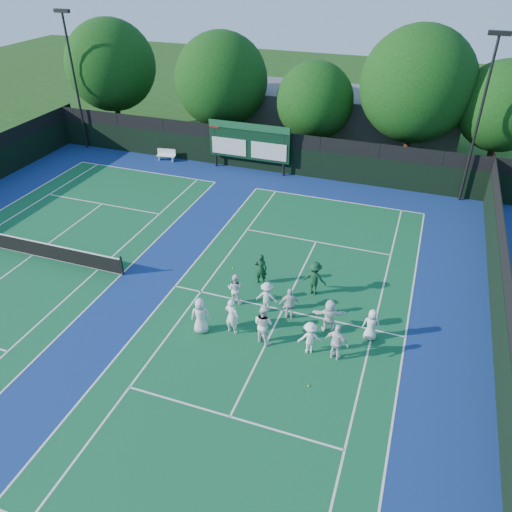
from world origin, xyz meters
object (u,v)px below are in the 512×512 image
(scoreboard, at_px, (249,142))
(tennis_net, at_px, (31,247))
(bench, at_px, (166,154))
(coach_left, at_px, (261,269))

(scoreboard, relative_size, tennis_net, 0.53)
(tennis_net, bearing_deg, bench, 88.46)
(scoreboard, relative_size, coach_left, 3.65)
(tennis_net, xyz_separation_m, coach_left, (12.36, 1.69, 0.33))
(scoreboard, distance_m, coach_left, 14.03)
(scoreboard, distance_m, bench, 6.82)
(bench, bearing_deg, coach_left, -46.62)
(tennis_net, distance_m, bench, 14.37)
(tennis_net, height_order, coach_left, coach_left)
(tennis_net, bearing_deg, coach_left, 7.81)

